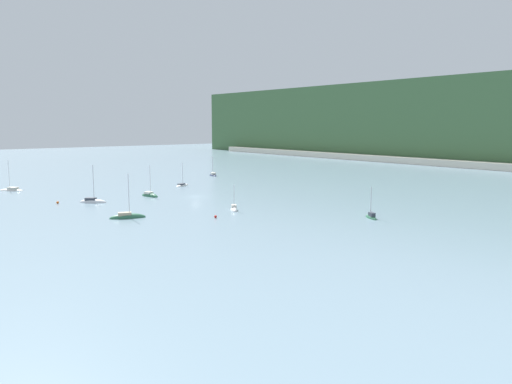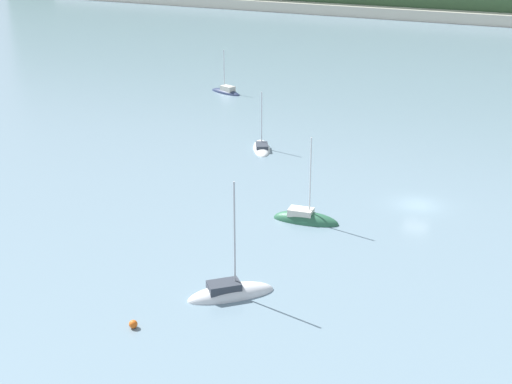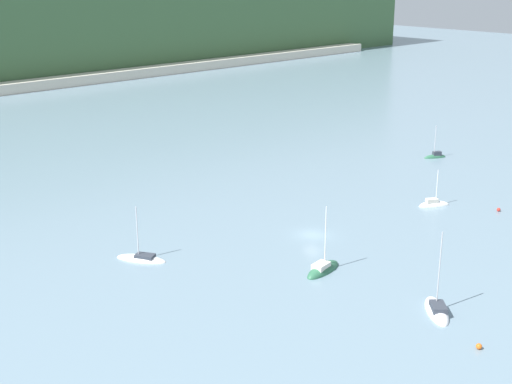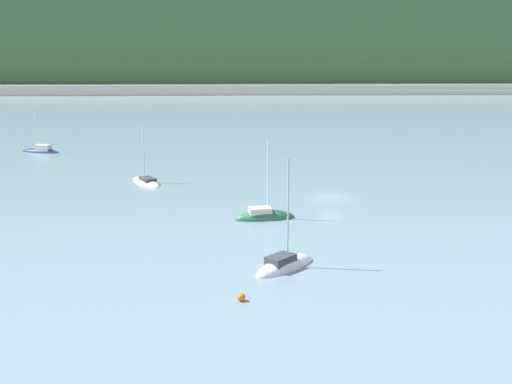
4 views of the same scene
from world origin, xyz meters
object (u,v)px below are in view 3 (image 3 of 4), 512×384
Objects in this scene: sailboat_4 at (435,157)px; sailboat_7 at (434,205)px; sailboat_0 at (323,270)px; sailboat_5 at (142,259)px; sailboat_6 at (437,311)px; mooring_buoy_1 at (479,346)px; mooring_buoy_0 at (499,210)px.

sailboat_4 is 1.06× the size of sailboat_7.
sailboat_4 is at bearing 11.10° from sailboat_0.
sailboat_5 is (-71.01, -3.21, -0.08)m from sailboat_4.
sailboat_4 is 71.08m from sailboat_5.
sailboat_6 reaches higher than mooring_buoy_1.
mooring_buoy_0 is (35.45, 12.46, 0.18)m from sailboat_6.
sailboat_7 is at bearing 121.10° from mooring_buoy_0.
sailboat_0 is 15.83m from sailboat_6.
mooring_buoy_0 is 0.93× the size of mooring_buoy_1.
sailboat_5 is at bearing 105.99° from mooring_buoy_1.
sailboat_4 reaches higher than sailboat_7.
sailboat_0 is 60.46m from sailboat_4.
sailboat_6 reaches higher than sailboat_0.
mooring_buoy_1 is (11.83, -41.30, 0.23)m from sailboat_5.
sailboat_4 is 0.90× the size of sailboat_5.
mooring_buoy_1 is at bearing -163.27° from sailboat_6.
sailboat_7 is at bearing -137.11° from sailboat_5.
sailboat_4 reaches higher than mooring_buoy_0.
sailboat_6 is at bearing -160.63° from mooring_buoy_0.
sailboat_0 is 1.20× the size of sailboat_5.
sailboat_0 is 1.33× the size of sailboat_4.
mooring_buoy_0 is at bearing -14.89° from sailboat_0.
sailboat_7 is (-25.09, -16.48, -0.04)m from sailboat_4.
mooring_buoy_1 is at bearing -153.22° from mooring_buoy_0.
mooring_buoy_0 is (-20.08, -24.78, 0.13)m from sailboat_4.
sailboat_7 reaches higher than mooring_buoy_1.
sailboat_7 is at bearing -0.69° from sailboat_0.
sailboat_4 is 74.05m from mooring_buoy_1.
mooring_buoy_1 is at bearing 165.00° from sailboat_5.
sailboat_5 is 47.80m from sailboat_7.
mooring_buoy_0 is at bearing -27.21° from sailboat_7.
mooring_buoy_1 is (-39.10, -19.73, 0.02)m from mooring_buoy_0.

